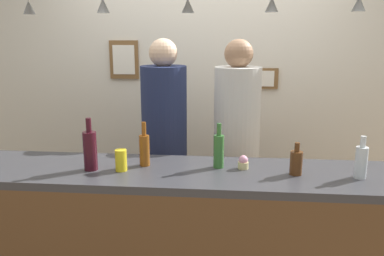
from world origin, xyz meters
name	(u,v)px	position (x,y,z in m)	size (l,w,h in m)	color
back_wall	(202,89)	(0.00, 1.10, 1.30)	(4.40, 0.06, 2.60)	silver
bar_counter	(181,238)	(0.00, -0.51, 0.70)	(2.70, 0.55, 1.04)	#38383D
hanging_wineglass_far_left	(29,7)	(-0.89, -0.24, 1.94)	(0.07, 0.07, 0.13)	silver
hanging_wineglass_left	(103,5)	(-0.43, -0.33, 1.94)	(0.07, 0.07, 0.13)	silver
hanging_wineglass_center_left	(188,5)	(0.01, -0.28, 1.94)	(0.07, 0.07, 0.13)	silver
hanging_wineglass_center	(272,4)	(0.45, -0.32, 1.94)	(0.07, 0.07, 0.13)	silver
hanging_wineglass_center_right	(359,3)	(0.87, -0.34, 1.94)	(0.07, 0.07, 0.13)	silver
person_left_navy_shirt	(164,132)	(-0.24, 0.40, 1.06)	(0.34, 0.34, 1.76)	#2D334C
person_right_white_patterned_shirt	(237,134)	(0.30, 0.40, 1.06)	(0.34, 0.34, 1.76)	#2D334C
bottle_beer_amber_tall	(144,149)	(-0.24, -0.29, 1.14)	(0.06, 0.06, 0.26)	brown
bottle_soda_clear	(361,161)	(0.95, -0.38, 1.13)	(0.06, 0.06, 0.23)	silver
bottle_beer_green_import	(219,150)	(0.19, -0.28, 1.14)	(0.06, 0.06, 0.26)	#336B2D
bottle_wine_dark_red	(90,150)	(-0.53, -0.39, 1.15)	(0.08, 0.08, 0.30)	#380F19
bottle_beer_brown_stubby	(296,162)	(0.61, -0.36, 1.11)	(0.07, 0.07, 0.18)	#512D14
drink_can	(121,160)	(-0.35, -0.39, 1.10)	(0.07, 0.07, 0.12)	yellow
cupcake	(243,163)	(0.33, -0.29, 1.07)	(0.06, 0.06, 0.08)	beige
picture_frame_lower_pair	(261,78)	(0.52, 1.06, 1.41)	(0.30, 0.02, 0.18)	brown
picture_frame_caricature	(124,60)	(-0.71, 1.06, 1.57)	(0.26, 0.02, 0.34)	brown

